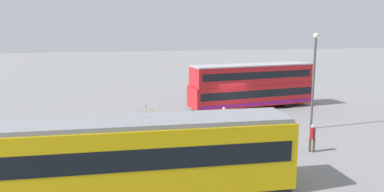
# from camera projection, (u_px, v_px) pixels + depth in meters

# --- Properties ---
(ground_plane) EXTENTS (160.00, 160.00, 0.00)m
(ground_plane) POSITION_uv_depth(u_px,v_px,m) (236.00, 115.00, 31.80)
(ground_plane) COLOR gray
(double_decker_bus) EXTENTS (11.52, 4.20, 3.87)m
(double_decker_bus) POSITION_uv_depth(u_px,v_px,m) (252.00, 86.00, 34.30)
(double_decker_bus) COLOR red
(double_decker_bus) RESTS_ON ground
(tram_yellow) EXTENTS (14.39, 2.93, 3.34)m
(tram_yellow) POSITION_uv_depth(u_px,v_px,m) (127.00, 156.00, 16.64)
(tram_yellow) COLOR #E5B70C
(tram_yellow) RESTS_ON ground
(pedestrian_near_railing) EXTENTS (0.44, 0.44, 1.74)m
(pedestrian_near_railing) POSITION_uv_depth(u_px,v_px,m) (224.00, 118.00, 26.71)
(pedestrian_near_railing) COLOR #4C3F2D
(pedestrian_near_railing) RESTS_ON ground
(pedestrian_crossing) EXTENTS (0.45, 0.45, 1.63)m
(pedestrian_crossing) POSITION_uv_depth(u_px,v_px,m) (312.00, 136.00, 22.48)
(pedestrian_crossing) COLOR #4C3F2D
(pedestrian_crossing) RESTS_ON ground
(pedestrian_railing) EXTENTS (7.92, 1.05, 1.08)m
(pedestrian_railing) POSITION_uv_depth(u_px,v_px,m) (226.00, 130.00, 24.49)
(pedestrian_railing) COLOR gray
(pedestrian_railing) RESTS_ON ground
(info_sign) EXTENTS (0.98, 0.20, 2.43)m
(info_sign) POSITION_uv_depth(u_px,v_px,m) (146.00, 118.00, 23.84)
(info_sign) COLOR slate
(info_sign) RESTS_ON ground
(street_lamp) EXTENTS (0.36, 0.36, 6.70)m
(street_lamp) POSITION_uv_depth(u_px,v_px,m) (314.00, 74.00, 27.06)
(street_lamp) COLOR #4C4C51
(street_lamp) RESTS_ON ground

